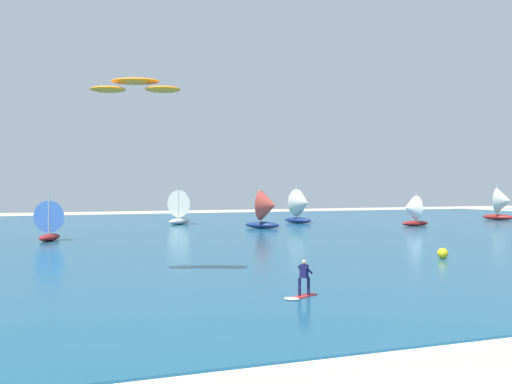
{
  "coord_description": "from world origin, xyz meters",
  "views": [
    {
      "loc": [
        -8.68,
        -9.15,
        5.09
      ],
      "look_at": [
        0.68,
        16.34,
        4.84
      ],
      "focal_mm": 39.98,
      "sensor_mm": 36.0,
      "label": 1
    }
  ],
  "objects_px": {
    "sailboat_trailing": "(411,210)",
    "sailboat_far_left": "(503,204)",
    "sailboat_leading": "(267,209)",
    "kite": "(135,86)",
    "sailboat_outermost": "(52,220)",
    "sailboat_near_shore": "(182,207)",
    "sailboat_anchored_offshore": "(301,206)",
    "marker_buoy": "(443,253)",
    "kitesurfer": "(302,284)"
  },
  "relations": [
    {
      "from": "sailboat_outermost",
      "to": "sailboat_anchored_offshore",
      "type": "height_order",
      "value": "sailboat_anchored_offshore"
    },
    {
      "from": "kite",
      "to": "sailboat_anchored_offshore",
      "type": "relative_size",
      "value": 1.0
    },
    {
      "from": "sailboat_trailing",
      "to": "sailboat_far_left",
      "type": "bearing_deg",
      "value": 16.73
    },
    {
      "from": "marker_buoy",
      "to": "kite",
      "type": "bearing_deg",
      "value": -178.22
    },
    {
      "from": "sailboat_outermost",
      "to": "sailboat_far_left",
      "type": "distance_m",
      "value": 64.21
    },
    {
      "from": "sailboat_anchored_offshore",
      "to": "sailboat_leading",
      "type": "height_order",
      "value": "sailboat_anchored_offshore"
    },
    {
      "from": "sailboat_leading",
      "to": "sailboat_far_left",
      "type": "height_order",
      "value": "sailboat_far_left"
    },
    {
      "from": "sailboat_outermost",
      "to": "sailboat_trailing",
      "type": "relative_size",
      "value": 0.97
    },
    {
      "from": "sailboat_anchored_offshore",
      "to": "kitesurfer",
      "type": "bearing_deg",
      "value": -114.74
    },
    {
      "from": "sailboat_outermost",
      "to": "marker_buoy",
      "type": "bearing_deg",
      "value": -42.92
    },
    {
      "from": "sailboat_outermost",
      "to": "sailboat_trailing",
      "type": "height_order",
      "value": "sailboat_trailing"
    },
    {
      "from": "kitesurfer",
      "to": "sailboat_near_shore",
      "type": "relative_size",
      "value": 0.39
    },
    {
      "from": "sailboat_far_left",
      "to": "sailboat_near_shore",
      "type": "height_order",
      "value": "sailboat_far_left"
    },
    {
      "from": "sailboat_trailing",
      "to": "marker_buoy",
      "type": "bearing_deg",
      "value": -121.82
    },
    {
      "from": "sailboat_anchored_offshore",
      "to": "marker_buoy",
      "type": "relative_size",
      "value": 7.1
    },
    {
      "from": "sailboat_near_shore",
      "to": "kite",
      "type": "bearing_deg",
      "value": -106.07
    },
    {
      "from": "sailboat_outermost",
      "to": "sailboat_far_left",
      "type": "bearing_deg",
      "value": 9.63
    },
    {
      "from": "sailboat_trailing",
      "to": "marker_buoy",
      "type": "distance_m",
      "value": 33.14
    },
    {
      "from": "sailboat_near_shore",
      "to": "sailboat_trailing",
      "type": "distance_m",
      "value": 29.76
    },
    {
      "from": "sailboat_leading",
      "to": "sailboat_far_left",
      "type": "bearing_deg",
      "value": 5.5
    },
    {
      "from": "kite",
      "to": "sailboat_far_left",
      "type": "xyz_separation_m",
      "value": [
        59.13,
        34.95,
        -8.08
      ]
    },
    {
      "from": "kitesurfer",
      "to": "marker_buoy",
      "type": "relative_size",
      "value": 2.67
    },
    {
      "from": "sailboat_outermost",
      "to": "sailboat_leading",
      "type": "relative_size",
      "value": 0.81
    },
    {
      "from": "sailboat_outermost",
      "to": "marker_buoy",
      "type": "height_order",
      "value": "sailboat_outermost"
    },
    {
      "from": "sailboat_far_left",
      "to": "sailboat_near_shore",
      "type": "bearing_deg",
      "value": 170.63
    },
    {
      "from": "kite",
      "to": "sailboat_far_left",
      "type": "relative_size",
      "value": 0.97
    },
    {
      "from": "sailboat_far_left",
      "to": "kite",
      "type": "bearing_deg",
      "value": -149.41
    },
    {
      "from": "sailboat_anchored_offshore",
      "to": "sailboat_leading",
      "type": "relative_size",
      "value": 1.02
    },
    {
      "from": "sailboat_outermost",
      "to": "sailboat_near_shore",
      "type": "height_order",
      "value": "sailboat_near_shore"
    },
    {
      "from": "sailboat_anchored_offshore",
      "to": "sailboat_leading",
      "type": "bearing_deg",
      "value": -137.32
    },
    {
      "from": "sailboat_leading",
      "to": "sailboat_trailing",
      "type": "distance_m",
      "value": 18.8
    },
    {
      "from": "sailboat_leading",
      "to": "sailboat_near_shore",
      "type": "xyz_separation_m",
      "value": [
        -7.67,
        11.49,
        -0.02
      ]
    },
    {
      "from": "sailboat_near_shore",
      "to": "marker_buoy",
      "type": "xyz_separation_m",
      "value": [
        8.86,
        -42.02,
        -1.97
      ]
    },
    {
      "from": "kite",
      "to": "sailboat_trailing",
      "type": "distance_m",
      "value": 48.91
    },
    {
      "from": "sailboat_outermost",
      "to": "sailboat_leading",
      "type": "distance_m",
      "value": 25.12
    },
    {
      "from": "kitesurfer",
      "to": "sailboat_trailing",
      "type": "bearing_deg",
      "value": 48.98
    },
    {
      "from": "sailboat_near_shore",
      "to": "sailboat_trailing",
      "type": "xyz_separation_m",
      "value": [
        26.31,
        -13.9,
        -0.36
      ]
    },
    {
      "from": "kite",
      "to": "sailboat_near_shore",
      "type": "distance_m",
      "value": 45.17
    },
    {
      "from": "sailboat_near_shore",
      "to": "sailboat_trailing",
      "type": "relative_size",
      "value": 1.18
    },
    {
      "from": "kitesurfer",
      "to": "sailboat_far_left",
      "type": "height_order",
      "value": "sailboat_far_left"
    },
    {
      "from": "marker_buoy",
      "to": "sailboat_near_shore",
      "type": "bearing_deg",
      "value": 101.91
    },
    {
      "from": "sailboat_near_shore",
      "to": "sailboat_trailing",
      "type": "height_order",
      "value": "sailboat_near_shore"
    },
    {
      "from": "kitesurfer",
      "to": "sailboat_outermost",
      "type": "bearing_deg",
      "value": 107.59
    },
    {
      "from": "kitesurfer",
      "to": "marker_buoy",
      "type": "distance_m",
      "value": 17.53
    },
    {
      "from": "sailboat_leading",
      "to": "sailboat_trailing",
      "type": "relative_size",
      "value": 1.19
    },
    {
      "from": "sailboat_anchored_offshore",
      "to": "sailboat_far_left",
      "type": "height_order",
      "value": "sailboat_far_left"
    },
    {
      "from": "sailboat_leading",
      "to": "sailboat_far_left",
      "type": "distance_m",
      "value": 39.35
    },
    {
      "from": "kite",
      "to": "sailboat_outermost",
      "type": "relative_size",
      "value": 1.26
    },
    {
      "from": "marker_buoy",
      "to": "kitesurfer",
      "type": "bearing_deg",
      "value": -148.6
    },
    {
      "from": "sailboat_trailing",
      "to": "sailboat_anchored_offshore",
      "type": "bearing_deg",
      "value": 138.32
    }
  ]
}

